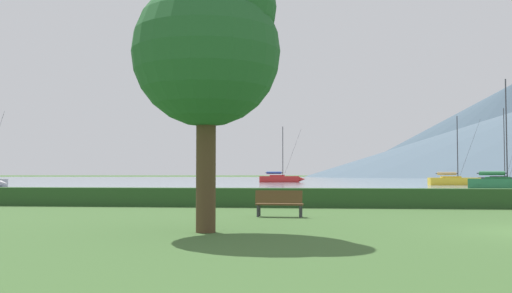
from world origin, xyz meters
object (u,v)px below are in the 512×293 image
Objects in this scene: sailboat_slip_7 at (503,182)px; sailboat_slip_8 at (455,181)px; sailboat_slip_4 at (280,179)px; sailboat_slip_1 at (502,180)px; park_tree at (211,45)px; park_bench_under_tree at (279,202)px.

sailboat_slip_7 is 1.22× the size of sailboat_slip_8.
sailboat_slip_1 is at bearing -24.28° from sailboat_slip_4.
sailboat_slip_4 is 49.34m from sailboat_slip_7.
sailboat_slip_4 is at bearing 135.60° from sailboat_slip_8.
park_tree is at bearing -100.38° from sailboat_slip_7.
park_tree is at bearing -99.46° from park_bench_under_tree.
sailboat_slip_7 is at bearing 68.92° from park_bench_under_tree.
sailboat_slip_8 is at bearing 106.40° from sailboat_slip_7.
sailboat_slip_1 is 1.21× the size of sailboat_slip_8.
sailboat_slip_7 reaches higher than sailboat_slip_1.
sailboat_slip_7 is 1.56× the size of park_tree.
sailboat_slip_1 reaches higher than sailboat_slip_8.
sailboat_slip_4 is 34.53m from sailboat_slip_8.
sailboat_slip_1 is 1.12× the size of sailboat_slip_4.
sailboat_slip_1 is at bearing 72.49° from park_bench_under_tree.
park_tree is (-21.27, -47.39, 4.34)m from sailboat_slip_7.
sailboat_slip_8 is (-8.67, -8.94, -0.01)m from sailboat_slip_1.
sailboat_slip_1 is at bearing 87.72° from sailboat_slip_7.
sailboat_slip_7 is at bearing -93.81° from sailboat_slip_1.
sailboat_slip_1 is at bearing 44.96° from sailboat_slip_8.
sailboat_slip_4 is at bearing 92.97° from park_tree.
sailboat_slip_4 is 5.83× the size of park_bench_under_tree.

